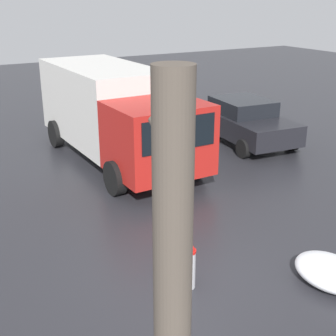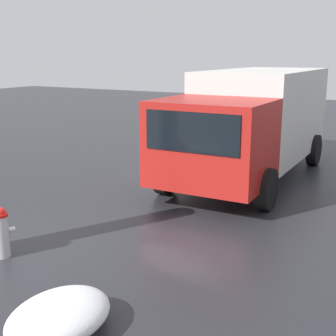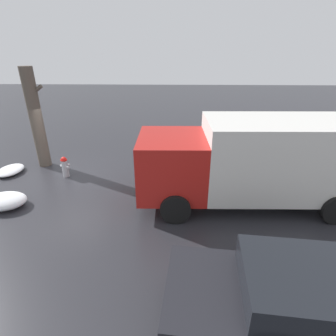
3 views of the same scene
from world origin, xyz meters
name	(u,v)px [view 1 (image 1 of 3)]	position (x,y,z in m)	size (l,w,h in m)	color
ground_plane	(188,287)	(0.00, 0.00, 0.00)	(60.00, 60.00, 0.00)	#28282D
fire_hydrant	(188,265)	(0.00, 0.00, 0.43)	(0.44, 0.36, 0.84)	#B7B7BC
tree_trunk	(173,229)	(-1.37, 1.12, 2.07)	(0.79, 0.52, 4.11)	brown
delivery_truck	(114,111)	(6.94, -1.67, 1.53)	(7.13, 2.80, 2.78)	red
parked_car	(244,121)	(6.35, -6.22, 0.76)	(4.28, 2.39, 1.48)	black
snow_pile_by_hydrant	(330,272)	(-1.13, -2.26, 0.21)	(1.38, 1.06, 0.42)	white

